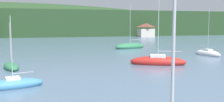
{
  "coord_description": "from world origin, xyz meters",
  "views": [
    {
      "loc": [
        -7.97,
        23.67,
        6.01
      ],
      "look_at": [
        0.0,
        51.94,
        2.9
      ],
      "focal_mm": 41.32,
      "sensor_mm": 36.0,
      "label": 1
    }
  ],
  "objects_px": {
    "sailboat_mid_9": "(13,85)",
    "sailboat_far_1": "(130,47)",
    "sailboat_far_11": "(208,53)",
    "sailboat_mid_2": "(158,62)",
    "shore_building_eastcentral": "(146,30)",
    "sailboat_mid_10": "(11,67)"
  },
  "relations": [
    {
      "from": "sailboat_far_1",
      "to": "sailboat_far_11",
      "type": "xyz_separation_m",
      "value": [
        9.53,
        -17.29,
        -0.07
      ]
    },
    {
      "from": "sailboat_far_1",
      "to": "sailboat_far_11",
      "type": "bearing_deg",
      "value": 105.31
    },
    {
      "from": "sailboat_mid_2",
      "to": "sailboat_mid_10",
      "type": "distance_m",
      "value": 20.65
    },
    {
      "from": "sailboat_far_1",
      "to": "sailboat_mid_2",
      "type": "bearing_deg",
      "value": 66.14
    },
    {
      "from": "sailboat_mid_9",
      "to": "sailboat_far_11",
      "type": "xyz_separation_m",
      "value": [
        33.37,
        16.57,
        0.06
      ]
    },
    {
      "from": "sailboat_far_1",
      "to": "sailboat_mid_9",
      "type": "xyz_separation_m",
      "value": [
        -23.84,
        -33.86,
        -0.13
      ]
    },
    {
      "from": "shore_building_eastcentral",
      "to": "sailboat_mid_9",
      "type": "xyz_separation_m",
      "value": [
        -50.21,
        -85.55,
        -2.79
      ]
    },
    {
      "from": "shore_building_eastcentral",
      "to": "sailboat_mid_2",
      "type": "xyz_separation_m",
      "value": [
        -30.88,
        -76.5,
        -2.65
      ]
    },
    {
      "from": "sailboat_mid_2",
      "to": "sailboat_mid_10",
      "type": "height_order",
      "value": "sailboat_mid_2"
    },
    {
      "from": "sailboat_mid_2",
      "to": "sailboat_far_11",
      "type": "relative_size",
      "value": 1.18
    },
    {
      "from": "sailboat_far_1",
      "to": "sailboat_far_11",
      "type": "distance_m",
      "value": 19.74
    },
    {
      "from": "sailboat_mid_2",
      "to": "sailboat_mid_10",
      "type": "relative_size",
      "value": 1.66
    },
    {
      "from": "shore_building_eastcentral",
      "to": "sailboat_mid_10",
      "type": "relative_size",
      "value": 1.11
    },
    {
      "from": "sailboat_far_1",
      "to": "sailboat_mid_2",
      "type": "distance_m",
      "value": 25.22
    },
    {
      "from": "shore_building_eastcentral",
      "to": "sailboat_mid_2",
      "type": "bearing_deg",
      "value": -111.98
    },
    {
      "from": "sailboat_mid_9",
      "to": "sailboat_far_1",
      "type": "bearing_deg",
      "value": -139.06
    },
    {
      "from": "sailboat_mid_2",
      "to": "sailboat_far_11",
      "type": "height_order",
      "value": "sailboat_mid_2"
    },
    {
      "from": "sailboat_far_1",
      "to": "sailboat_mid_9",
      "type": "relative_size",
      "value": 1.52
    },
    {
      "from": "sailboat_mid_10",
      "to": "sailboat_far_11",
      "type": "bearing_deg",
      "value": -95.41
    },
    {
      "from": "sailboat_mid_2",
      "to": "sailboat_mid_9",
      "type": "relative_size",
      "value": 1.52
    },
    {
      "from": "shore_building_eastcentral",
      "to": "sailboat_far_11",
      "type": "height_order",
      "value": "sailboat_far_11"
    },
    {
      "from": "shore_building_eastcentral",
      "to": "sailboat_mid_9",
      "type": "relative_size",
      "value": 1.01
    }
  ]
}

